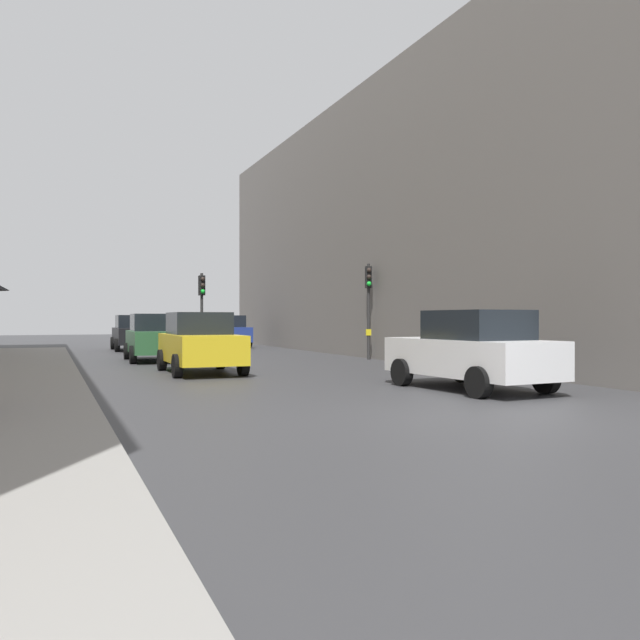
% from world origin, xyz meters
% --- Properties ---
extents(ground_plane, '(120.00, 120.00, 0.00)m').
position_xyz_m(ground_plane, '(0.00, 0.00, 0.00)').
color(ground_plane, '#38383A').
extents(building_facade_right, '(12.00, 32.93, 11.14)m').
position_xyz_m(building_facade_right, '(11.47, 16.67, 5.57)').
color(building_facade_right, slate).
rests_on(building_facade_right, ground).
extents(traffic_light_mid_street, '(0.33, 0.45, 3.70)m').
position_xyz_m(traffic_light_mid_street, '(5.16, 13.77, 2.55)').
color(traffic_light_mid_street, '#2D2D2D').
rests_on(traffic_light_mid_street, ground).
extents(traffic_light_far_median, '(0.24, 0.43, 3.51)m').
position_xyz_m(traffic_light_far_median, '(-0.24, 18.68, 2.42)').
color(traffic_light_far_median, '#2D2D2D').
rests_on(traffic_light_far_median, ground).
extents(car_dark_suv, '(2.07, 4.23, 1.76)m').
position_xyz_m(car_dark_suv, '(-2.29, 24.98, 0.88)').
color(car_dark_suv, black).
rests_on(car_dark_suv, ground).
extents(car_green_estate, '(2.13, 4.26, 1.76)m').
position_xyz_m(car_green_estate, '(-2.57, 16.18, 0.88)').
color(car_green_estate, '#2D6038').
rests_on(car_green_estate, ground).
extents(car_yellow_taxi, '(2.06, 4.22, 1.76)m').
position_xyz_m(car_yellow_taxi, '(-2.17, 10.18, 0.88)').
color(car_yellow_taxi, yellow).
rests_on(car_yellow_taxi, ground).
extents(car_white_compact, '(2.23, 4.31, 1.76)m').
position_xyz_m(car_white_compact, '(2.40, 3.40, 0.88)').
color(car_white_compact, silver).
rests_on(car_white_compact, ground).
extents(car_blue_van, '(2.16, 4.27, 1.76)m').
position_xyz_m(car_blue_van, '(2.78, 26.40, 0.88)').
color(car_blue_van, navy).
rests_on(car_blue_van, ground).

